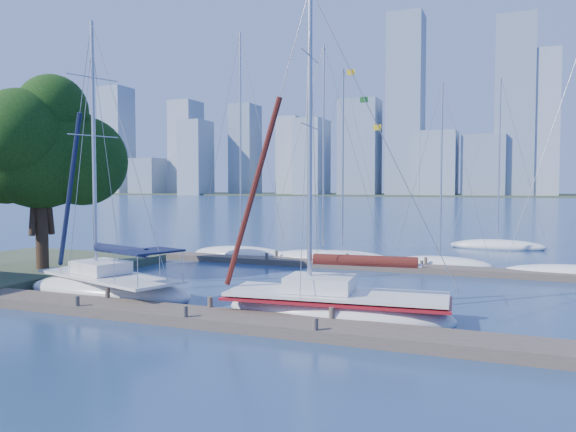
% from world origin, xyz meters
% --- Properties ---
extents(ground, '(700.00, 700.00, 0.00)m').
position_xyz_m(ground, '(0.00, 0.00, 0.00)').
color(ground, navy).
rests_on(ground, ground).
extents(near_dock, '(26.00, 2.00, 0.40)m').
position_xyz_m(near_dock, '(0.00, 0.00, 0.20)').
color(near_dock, '#443B32').
rests_on(near_dock, ground).
extents(far_dock, '(30.00, 1.80, 0.36)m').
position_xyz_m(far_dock, '(2.00, 16.00, 0.18)').
color(far_dock, '#443B32').
rests_on(far_dock, ground).
extents(far_shore, '(800.00, 100.00, 1.50)m').
position_xyz_m(far_shore, '(0.00, 320.00, 0.00)').
color(far_shore, '#38472D').
rests_on(far_shore, ground).
extents(tree, '(8.81, 8.01, 11.17)m').
position_xyz_m(tree, '(-13.54, 5.71, 7.39)').
color(tree, '#322016').
rests_on(tree, ground).
extents(sailboat_navy, '(9.31, 5.52, 13.44)m').
position_xyz_m(sailboat_navy, '(-6.40, 2.63, 1.01)').
color(sailboat_navy, white).
rests_on(sailboat_navy, ground).
extents(sailboat_maroon, '(9.29, 3.79, 13.31)m').
position_xyz_m(sailboat_maroon, '(4.70, 2.34, 0.98)').
color(sailboat_maroon, white).
rests_on(sailboat_maroon, ground).
extents(bg_boat_0, '(7.86, 3.75, 16.42)m').
position_xyz_m(bg_boat_0, '(-7.20, 17.81, 0.32)').
color(bg_boat_0, white).
rests_on(bg_boat_0, ground).
extents(bg_boat_1, '(8.15, 3.19, 14.95)m').
position_xyz_m(bg_boat_1, '(-0.99, 17.83, 0.30)').
color(bg_boat_1, white).
rests_on(bg_boat_1, ground).
extents(bg_boat_2, '(7.05, 3.92, 13.50)m').
position_xyz_m(bg_boat_2, '(0.05, 18.95, 0.27)').
color(bg_boat_2, white).
rests_on(bg_boat_2, ground).
extents(bg_boat_3, '(6.76, 4.52, 11.91)m').
position_xyz_m(bg_boat_3, '(6.71, 18.03, 0.26)').
color(bg_boat_3, white).
rests_on(bg_boat_3, ground).
extents(bg_boat_7, '(7.83, 4.38, 14.35)m').
position_xyz_m(bg_boat_7, '(9.76, 31.07, 0.28)').
color(bg_boat_7, white).
rests_on(bg_boat_7, ground).
extents(skyline, '(503.21, 51.31, 111.88)m').
position_xyz_m(skyline, '(27.27, 290.28, 33.70)').
color(skyline, '#8191A6').
rests_on(skyline, ground).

